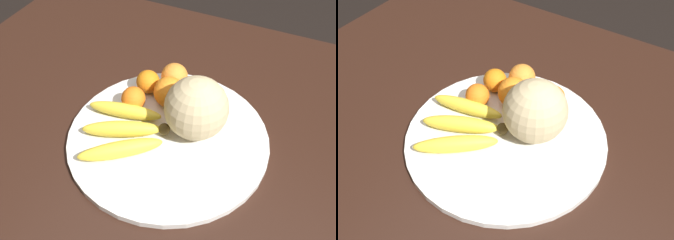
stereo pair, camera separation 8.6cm
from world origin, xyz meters
TOP-DOWN VIEW (x-y plane):
  - kitchen_table at (0.00, 0.00)m, footprint 1.46×1.02m
  - fruit_bowl at (-0.03, -0.05)m, footprint 0.46×0.46m
  - melon at (0.02, -0.01)m, footprint 0.14×0.14m
  - banana_bunch at (-0.12, -0.09)m, footprint 0.22×0.22m
  - orange_front_left at (-0.09, 0.11)m, footprint 0.07×0.07m
  - orange_front_right at (-0.07, 0.05)m, footprint 0.08×0.08m
  - orange_mid_center at (-0.15, -0.00)m, footprint 0.06×0.06m
  - orange_back_left at (0.01, 0.09)m, footprint 0.06×0.06m
  - orange_back_right at (-0.14, 0.07)m, footprint 0.06×0.06m
  - produce_tag at (-0.03, 0.06)m, footprint 0.08×0.04m

SIDE VIEW (x-z plane):
  - kitchen_table at x=0.00m, z-range 0.27..0.99m
  - fruit_bowl at x=-0.03m, z-range 0.72..0.73m
  - produce_tag at x=-0.03m, z-range 0.73..0.74m
  - banana_bunch at x=-0.12m, z-range 0.73..0.77m
  - orange_mid_center at x=-0.15m, z-range 0.73..0.79m
  - orange_back_right at x=-0.14m, z-range 0.73..0.79m
  - orange_back_left at x=0.01m, z-range 0.73..0.80m
  - orange_front_left at x=-0.09m, z-range 0.73..0.80m
  - orange_front_right at x=-0.07m, z-range 0.73..0.81m
  - melon at x=0.02m, z-range 0.73..0.88m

